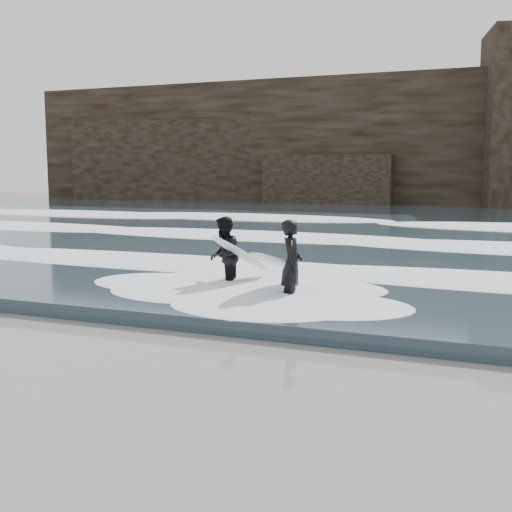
% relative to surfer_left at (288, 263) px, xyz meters
% --- Properties ---
extents(ground, '(120.00, 120.00, 0.00)m').
position_rel_surfer_left_xyz_m(ground, '(-1.08, -5.70, -0.94)').
color(ground, '#895B51').
rests_on(ground, ground).
extents(sea, '(90.00, 52.00, 0.30)m').
position_rel_surfer_left_xyz_m(sea, '(-1.08, 23.30, -0.79)').
color(sea, '#243741').
rests_on(sea, ground).
extents(headland, '(70.00, 9.00, 10.00)m').
position_rel_surfer_left_xyz_m(headland, '(-1.08, 40.30, 4.06)').
color(headland, black).
rests_on(headland, ground).
extents(foam_near, '(60.00, 3.20, 0.20)m').
position_rel_surfer_left_xyz_m(foam_near, '(-1.08, 3.30, -0.54)').
color(foam_near, white).
rests_on(foam_near, sea).
extents(foam_mid, '(60.00, 4.00, 0.24)m').
position_rel_surfer_left_xyz_m(foam_mid, '(-1.08, 10.30, -0.52)').
color(foam_mid, white).
rests_on(foam_mid, sea).
extents(foam_far, '(60.00, 4.80, 0.30)m').
position_rel_surfer_left_xyz_m(foam_far, '(-1.08, 19.30, -0.49)').
color(foam_far, white).
rests_on(foam_far, sea).
extents(surfer_left, '(1.09, 2.29, 1.86)m').
position_rel_surfer_left_xyz_m(surfer_left, '(0.00, 0.00, 0.00)').
color(surfer_left, black).
rests_on(surfer_left, ground).
extents(surfer_right, '(1.44, 1.88, 1.82)m').
position_rel_surfer_left_xyz_m(surfer_right, '(-1.81, 0.81, -0.02)').
color(surfer_right, black).
rests_on(surfer_right, ground).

